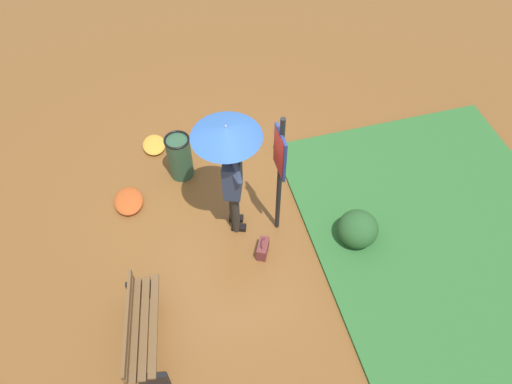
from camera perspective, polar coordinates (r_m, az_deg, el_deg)
name	(u,v)px	position (r m, az deg, el deg)	size (l,w,h in m)	color
ground_plane	(224,213)	(7.94, -3.67, -2.42)	(18.00, 18.00, 0.00)	brown
grass_verge	(440,229)	(8.23, 20.47, -4.07)	(4.80, 4.00, 0.05)	#2D662D
person_with_umbrella	(229,155)	(6.63, -3.12, 4.33)	(0.96, 0.96, 2.04)	#2D2823
info_sign_post	(280,165)	(6.64, 2.75, 3.08)	(0.44, 0.07, 2.30)	black
handbag	(263,248)	(7.41, 0.80, -6.52)	(0.33, 0.26, 0.37)	brown
park_bench	(142,328)	(6.70, -13.04, -15.09)	(1.40, 0.60, 0.75)	black
trash_bin	(180,157)	(8.22, -8.81, 4.05)	(0.42, 0.42, 0.83)	#2D5138
shrub_cluster	(358,227)	(7.61, 11.67, -4.03)	(0.67, 0.61, 0.55)	#285628
leaf_pile_near_person	(129,201)	(8.25, -14.49, -1.02)	(0.58, 0.46, 0.13)	#B74C1E
leaf_pile_by_bench	(154,145)	(8.99, -11.69, 5.36)	(0.51, 0.40, 0.11)	gold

